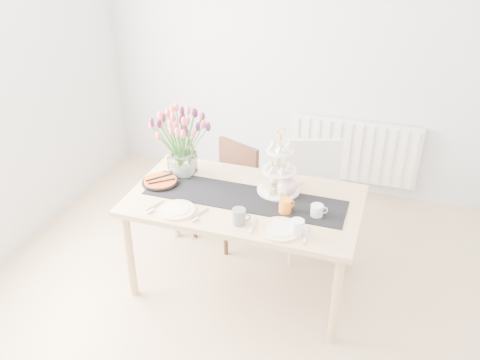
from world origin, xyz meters
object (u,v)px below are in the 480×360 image
(chair_white, at_px, (313,190))
(teapot, at_px, (287,186))
(plate_left, at_px, (177,210))
(tulip_vase, at_px, (181,133))
(mug_orange, at_px, (285,206))
(radiator, at_px, (354,151))
(mug_grey, at_px, (239,216))
(cream_jug, at_px, (317,211))
(chair_brown, at_px, (230,185))
(tart_tin, at_px, (160,182))
(plate_right, at_px, (280,229))
(dining_table, at_px, (244,207))
(cake_stand, at_px, (279,176))
(mug_white, at_px, (297,228))

(chair_white, height_order, teapot, chair_white)
(chair_white, relative_size, plate_left, 3.69)
(tulip_vase, bearing_deg, mug_orange, -17.89)
(radiator, xyz_separation_m, mug_grey, (-0.52, -1.91, 0.35))
(teapot, height_order, cream_jug, teapot)
(cream_jug, xyz_separation_m, mug_grey, (-0.46, -0.24, 0.01))
(mug_grey, bearing_deg, chair_brown, 105.28)
(plate_left, bearing_deg, tart_tin, 131.77)
(tulip_vase, relative_size, plate_left, 2.47)
(chair_brown, xyz_separation_m, tulip_vase, (-0.23, -0.40, 0.61))
(chair_white, bearing_deg, mug_grey, -126.97)
(radiator, height_order, plate_left, plate_left)
(radiator, xyz_separation_m, chair_brown, (-0.89, -1.02, 0.02))
(tart_tin, bearing_deg, mug_orange, -5.20)
(chair_brown, height_order, mug_orange, mug_orange)
(radiator, height_order, chair_white, chair_white)
(chair_white, bearing_deg, teapot, -120.72)
(tulip_vase, xyz_separation_m, cream_jug, (1.06, -0.25, -0.29))
(radiator, height_order, tulip_vase, tulip_vase)
(tart_tin, distance_m, plate_left, 0.39)
(teapot, bearing_deg, radiator, 61.08)
(teapot, xyz_separation_m, plate_right, (0.06, -0.43, -0.06))
(dining_table, xyz_separation_m, plate_right, (0.33, -0.29, 0.08))
(cake_stand, bearing_deg, dining_table, -141.69)
(dining_table, bearing_deg, teapot, 27.35)
(cream_jug, bearing_deg, dining_table, 156.26)
(tulip_vase, height_order, plate_left, tulip_vase)
(cake_stand, bearing_deg, cream_jug, -35.48)
(tulip_vase, relative_size, mug_orange, 6.08)
(cream_jug, distance_m, plate_left, 0.92)
(mug_orange, bearing_deg, plate_left, 148.79)
(dining_table, bearing_deg, mug_grey, -78.75)
(mug_grey, xyz_separation_m, plate_right, (0.27, 0.01, -0.05))
(mug_grey, distance_m, mug_orange, 0.33)
(radiator, distance_m, plate_right, 1.94)
(chair_white, bearing_deg, cream_jug, -96.52)
(mug_orange, distance_m, plate_left, 0.72)
(cake_stand, height_order, cream_jug, cake_stand)
(mug_grey, bearing_deg, mug_white, -7.87)
(tart_tin, relative_size, plate_left, 1.07)
(dining_table, distance_m, tart_tin, 0.65)
(cream_jug, xyz_separation_m, tart_tin, (-1.16, 0.06, -0.03))
(cream_jug, bearing_deg, mug_grey, -169.03)
(mug_grey, xyz_separation_m, plate_left, (-0.44, 0.01, -0.05))
(cake_stand, relative_size, mug_orange, 4.40)
(teapot, distance_m, mug_orange, 0.23)
(teapot, xyz_separation_m, plate_left, (-0.64, -0.43, -0.06))
(chair_brown, bearing_deg, tart_tin, -96.35)
(chair_white, xyz_separation_m, mug_white, (0.07, -0.93, 0.26))
(mug_white, xyz_separation_m, mug_orange, (-0.13, 0.22, -0.00))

